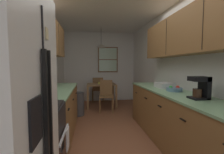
{
  "coord_description": "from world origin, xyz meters",
  "views": [
    {
      "loc": [
        -0.38,
        -2.23,
        1.34
      ],
      "look_at": [
        0.13,
        1.33,
        1.07
      ],
      "focal_mm": 24.99,
      "sensor_mm": 36.0,
      "label": 1
    }
  ],
  "objects_px": {
    "trash_bin": "(78,104)",
    "dining_table": "(101,88)",
    "fruit_bowl": "(174,89)",
    "dining_chair_near": "(106,94)",
    "dining_chair_far": "(98,88)",
    "microwave_over_range": "(11,29)",
    "dish_rack": "(164,85)",
    "stove_range": "(29,151)",
    "storage_canister": "(41,93)",
    "coffee_maker": "(201,87)",
    "table_serving_bowl": "(101,83)"
  },
  "relations": [
    {
      "from": "trash_bin",
      "to": "dining_table",
      "type": "bearing_deg",
      "value": 50.59
    },
    {
      "from": "fruit_bowl",
      "to": "dining_chair_near",
      "type": "bearing_deg",
      "value": 114.95
    },
    {
      "from": "dining_chair_far",
      "to": "fruit_bowl",
      "type": "relative_size",
      "value": 3.47
    },
    {
      "from": "microwave_over_range",
      "to": "dining_chair_near",
      "type": "bearing_deg",
      "value": 67.17
    },
    {
      "from": "dining_table",
      "to": "dish_rack",
      "type": "height_order",
      "value": "dish_rack"
    },
    {
      "from": "stove_range",
      "to": "storage_canister",
      "type": "xyz_separation_m",
      "value": [
        -0.01,
        0.46,
        0.52
      ]
    },
    {
      "from": "dish_rack",
      "to": "coffee_maker",
      "type": "bearing_deg",
      "value": -90.24
    },
    {
      "from": "dining_chair_near",
      "to": "storage_canister",
      "type": "height_order",
      "value": "storage_canister"
    },
    {
      "from": "dish_rack",
      "to": "trash_bin",
      "type": "bearing_deg",
      "value": 142.13
    },
    {
      "from": "microwave_over_range",
      "to": "trash_bin",
      "type": "height_order",
      "value": "microwave_over_range"
    },
    {
      "from": "microwave_over_range",
      "to": "dish_rack",
      "type": "xyz_separation_m",
      "value": [
        2.16,
        1.21,
        -0.73
      ]
    },
    {
      "from": "dining_chair_near",
      "to": "storage_canister",
      "type": "relative_size",
      "value": 5.05
    },
    {
      "from": "dining_chair_near",
      "to": "fruit_bowl",
      "type": "height_order",
      "value": "fruit_bowl"
    },
    {
      "from": "trash_bin",
      "to": "storage_canister",
      "type": "distance_m",
      "value": 2.24
    },
    {
      "from": "stove_range",
      "to": "dining_chair_far",
      "type": "xyz_separation_m",
      "value": [
        0.9,
        3.97,
        0.03
      ]
    },
    {
      "from": "dining_chair_near",
      "to": "dish_rack",
      "type": "height_order",
      "value": "dish_rack"
    },
    {
      "from": "storage_canister",
      "to": "fruit_bowl",
      "type": "relative_size",
      "value": 0.69
    },
    {
      "from": "stove_range",
      "to": "dining_table",
      "type": "relative_size",
      "value": 1.18
    },
    {
      "from": "dining_chair_far",
      "to": "storage_canister",
      "type": "distance_m",
      "value": 3.66
    },
    {
      "from": "dining_table",
      "to": "trash_bin",
      "type": "bearing_deg",
      "value": -129.41
    },
    {
      "from": "microwave_over_range",
      "to": "storage_canister",
      "type": "relative_size",
      "value": 3.37
    },
    {
      "from": "dining_table",
      "to": "trash_bin",
      "type": "xyz_separation_m",
      "value": [
        -0.69,
        -0.84,
        -0.3
      ]
    },
    {
      "from": "fruit_bowl",
      "to": "dining_chair_far",
      "type": "bearing_deg",
      "value": 109.77
    },
    {
      "from": "dining_chair_far",
      "to": "storage_canister",
      "type": "xyz_separation_m",
      "value": [
        -0.9,
        -3.52,
        0.49
      ]
    },
    {
      "from": "dining_table",
      "to": "table_serving_bowl",
      "type": "height_order",
      "value": "table_serving_bowl"
    },
    {
      "from": "stove_range",
      "to": "fruit_bowl",
      "type": "distance_m",
      "value": 2.24
    },
    {
      "from": "trash_bin",
      "to": "fruit_bowl",
      "type": "xyz_separation_m",
      "value": [
        1.74,
        -1.75,
        0.63
      ]
    },
    {
      "from": "trash_bin",
      "to": "dish_rack",
      "type": "relative_size",
      "value": 1.81
    },
    {
      "from": "dining_table",
      "to": "fruit_bowl",
      "type": "height_order",
      "value": "fruit_bowl"
    },
    {
      "from": "dining_chair_far",
      "to": "dining_chair_near",
      "type": "bearing_deg",
      "value": -80.43
    },
    {
      "from": "trash_bin",
      "to": "fruit_bowl",
      "type": "distance_m",
      "value": 2.54
    },
    {
      "from": "dining_chair_near",
      "to": "table_serving_bowl",
      "type": "xyz_separation_m",
      "value": [
        -0.12,
        0.6,
        0.26
      ]
    },
    {
      "from": "dining_chair_near",
      "to": "fruit_bowl",
      "type": "relative_size",
      "value": 3.47
    },
    {
      "from": "microwave_over_range",
      "to": "dining_chair_far",
      "type": "distance_m",
      "value": 4.27
    },
    {
      "from": "microwave_over_range",
      "to": "fruit_bowl",
      "type": "bearing_deg",
      "value": 20.94
    },
    {
      "from": "trash_bin",
      "to": "storage_canister",
      "type": "height_order",
      "value": "storage_canister"
    },
    {
      "from": "trash_bin",
      "to": "dining_chair_near",
      "type": "bearing_deg",
      "value": 19.6
    },
    {
      "from": "trash_bin",
      "to": "storage_canister",
      "type": "xyz_separation_m",
      "value": [
        -0.3,
        -2.11,
        0.68
      ]
    },
    {
      "from": "dining_table",
      "to": "dining_chair_near",
      "type": "relative_size",
      "value": 1.03
    },
    {
      "from": "trash_bin",
      "to": "coffee_maker",
      "type": "bearing_deg",
      "value": -53.61
    },
    {
      "from": "trash_bin",
      "to": "microwave_over_range",
      "type": "bearing_deg",
      "value": -99.03
    },
    {
      "from": "microwave_over_range",
      "to": "dining_table",
      "type": "xyz_separation_m",
      "value": [
        1.1,
        3.41,
        -1.07
      ]
    },
    {
      "from": "dining_chair_near",
      "to": "trash_bin",
      "type": "distance_m",
      "value": 0.86
    },
    {
      "from": "coffee_maker",
      "to": "table_serving_bowl",
      "type": "bearing_deg",
      "value": 108.25
    },
    {
      "from": "dining_table",
      "to": "table_serving_bowl",
      "type": "xyz_separation_m",
      "value": [
        -0.02,
        0.03,
        0.15
      ]
    },
    {
      "from": "trash_bin",
      "to": "dish_rack",
      "type": "distance_m",
      "value": 2.3
    },
    {
      "from": "dining_table",
      "to": "storage_canister",
      "type": "distance_m",
      "value": 3.14
    },
    {
      "from": "microwave_over_range",
      "to": "table_serving_bowl",
      "type": "bearing_deg",
      "value": 72.58
    },
    {
      "from": "microwave_over_range",
      "to": "dish_rack",
      "type": "bearing_deg",
      "value": 29.27
    },
    {
      "from": "trash_bin",
      "to": "table_serving_bowl",
      "type": "distance_m",
      "value": 1.2
    }
  ]
}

